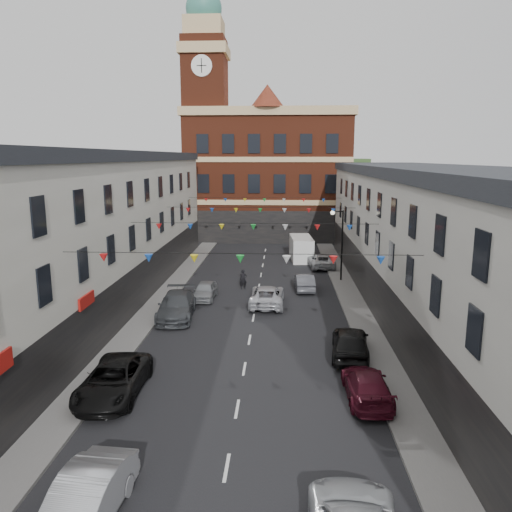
% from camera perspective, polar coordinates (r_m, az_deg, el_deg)
% --- Properties ---
extents(ground, '(160.00, 160.00, 0.00)m').
position_cam_1_polar(ground, '(28.95, -0.75, -9.56)').
color(ground, black).
rests_on(ground, ground).
extents(pavement_left, '(1.80, 64.00, 0.15)m').
position_cam_1_polar(pavement_left, '(31.95, -13.07, -7.69)').
color(pavement_left, '#605E5B').
rests_on(pavement_left, ground).
extents(pavement_right, '(1.80, 64.00, 0.15)m').
position_cam_1_polar(pavement_right, '(31.18, 12.38, -8.14)').
color(pavement_right, '#605E5B').
rests_on(pavement_right, ground).
extents(terrace_left, '(8.40, 56.00, 10.70)m').
position_cam_1_polar(terrace_left, '(31.50, -22.58, 1.37)').
color(terrace_left, beige).
rests_on(terrace_left, ground).
extents(terrace_right, '(8.40, 56.00, 9.70)m').
position_cam_1_polar(terrace_right, '(30.24, 22.23, 0.05)').
color(terrace_right, '#BBB9AF').
rests_on(terrace_right, ground).
extents(civic_building, '(20.60, 13.30, 18.50)m').
position_cam_1_polar(civic_building, '(65.01, 1.40, 9.35)').
color(civic_building, maroon).
rests_on(civic_building, ground).
extents(clock_tower, '(5.60, 5.60, 30.00)m').
position_cam_1_polar(clock_tower, '(62.87, -5.75, 15.44)').
color(clock_tower, maroon).
rests_on(clock_tower, ground).
extents(distant_hill, '(40.00, 14.00, 10.00)m').
position_cam_1_polar(distant_hill, '(89.35, -0.77, 7.86)').
color(distant_hill, '#345025').
rests_on(distant_hill, ground).
extents(street_lamp, '(1.10, 0.36, 6.00)m').
position_cam_1_polar(street_lamp, '(41.78, 9.49, 2.31)').
color(street_lamp, black).
rests_on(street_lamp, ground).
extents(car_left_b, '(1.95, 4.68, 1.51)m').
position_cam_1_polar(car_left_b, '(16.37, -19.06, -25.04)').
color(car_left_b, '#A7A9AF').
rests_on(car_left_b, ground).
extents(car_left_c, '(2.48, 5.27, 1.46)m').
position_cam_1_polar(car_left_c, '(23.28, -15.97, -13.44)').
color(car_left_c, black).
rests_on(car_left_c, ground).
extents(car_left_d, '(2.67, 5.66, 1.60)m').
position_cam_1_polar(car_left_d, '(32.95, -9.07, -5.63)').
color(car_left_d, '#404347').
rests_on(car_left_d, ground).
extents(car_left_e, '(1.60, 3.81, 1.29)m').
position_cam_1_polar(car_left_e, '(36.93, -5.84, -3.94)').
color(car_left_e, gray).
rests_on(car_left_e, ground).
extents(car_right_c, '(1.86, 4.48, 1.29)m').
position_cam_1_polar(car_right_c, '(22.63, 12.55, -14.25)').
color(car_right_c, '#4C0F1E').
rests_on(car_right_c, ground).
extents(car_right_d, '(2.38, 4.86, 1.59)m').
position_cam_1_polar(car_right_d, '(26.85, 10.72, -9.64)').
color(car_right_d, black).
rests_on(car_right_d, ground).
extents(car_right_e, '(1.58, 4.06, 1.32)m').
position_cam_1_polar(car_right_e, '(39.34, 5.54, -2.97)').
color(car_right_e, '#515259').
rests_on(car_right_e, ground).
extents(car_right_f, '(2.61, 4.93, 1.32)m').
position_cam_1_polar(car_right_f, '(47.51, 7.39, -0.53)').
color(car_right_f, '#B6B8BB').
rests_on(car_right_f, ground).
extents(moving_car, '(2.40, 5.08, 1.40)m').
position_cam_1_polar(moving_car, '(35.24, 1.25, -4.53)').
color(moving_car, silver).
rests_on(moving_car, ground).
extents(white_van, '(2.35, 5.38, 2.33)m').
position_cam_1_polar(white_van, '(50.87, 5.19, 0.88)').
color(white_van, white).
rests_on(white_van, ground).
extents(pedestrian, '(0.64, 0.48, 1.58)m').
position_cam_1_polar(pedestrian, '(39.40, -1.46, -2.70)').
color(pedestrian, black).
rests_on(pedestrian, ground).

